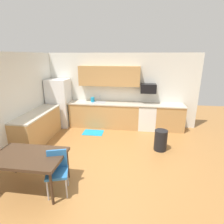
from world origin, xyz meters
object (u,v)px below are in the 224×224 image
refrigerator (59,103)px  kettle (93,100)px  trash_bin (161,140)px  oven_range (147,117)px  chair_near_table (57,169)px  dining_table (28,158)px  microwave (148,88)px

refrigerator → kettle: refrigerator is taller
trash_bin → oven_range: bearing=101.8°
oven_range → chair_near_table: 4.00m
kettle → chair_near_table: bearing=-87.6°
oven_range → trash_bin: oven_range is taller
dining_table → chair_near_table: (0.60, -0.03, -0.17)m
oven_range → trash_bin: (0.33, -1.56, -0.16)m
dining_table → kettle: (0.45, 3.55, 0.35)m
refrigerator → chair_near_table: size_ratio=2.09×
kettle → refrigerator: bearing=-174.1°
oven_range → dining_table: oven_range is taller
microwave → kettle: size_ratio=2.70×
oven_range → trash_bin: size_ratio=1.52×
oven_range → chair_near_table: bearing=-118.0°
refrigerator → kettle: size_ratio=8.89×
chair_near_table → trash_bin: bearing=41.8°
oven_range → trash_bin: bearing=-78.2°
refrigerator → oven_range: (3.29, 0.08, -0.43)m
trash_bin → kettle: kettle is taller
trash_bin → kettle: bearing=145.5°
microwave → kettle: microwave is taller
refrigerator → chair_near_table: 3.75m
chair_near_table → oven_range: bearing=62.0°
trash_bin → chair_near_table: bearing=-138.2°
microwave → trash_bin: microwave is taller
trash_bin → kettle: size_ratio=3.00×
kettle → dining_table: bearing=-97.2°
microwave → chair_near_table: 4.21m
microwave → chair_near_table: bearing=-117.3°
trash_bin → kettle: 2.94m
refrigerator → chair_near_table: bearing=-67.8°
refrigerator → microwave: (3.29, 0.18, 0.60)m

